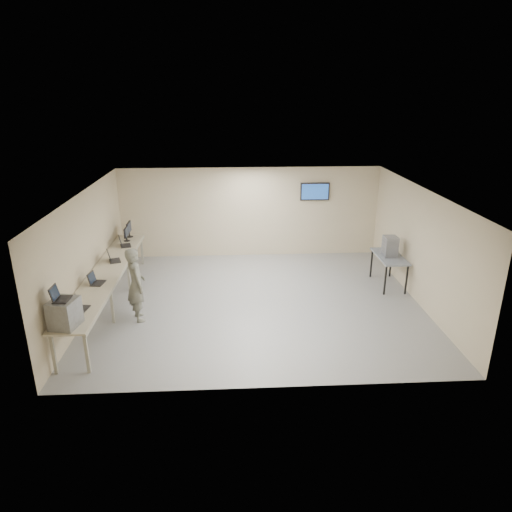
{
  "coord_description": "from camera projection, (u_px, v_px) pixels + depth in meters",
  "views": [
    {
      "loc": [
        -0.59,
        -10.3,
        4.97
      ],
      "look_at": [
        0.0,
        0.2,
        1.15
      ],
      "focal_mm": 32.0,
      "sensor_mm": 36.0,
      "label": 1
    }
  ],
  "objects": [
    {
      "name": "monitor_far",
      "position": [
        129.0,
        228.0,
        13.38
      ],
      "size": [
        0.2,
        0.45,
        0.45
      ],
      "color": "black",
      "rests_on": "workbench"
    },
    {
      "name": "soldier",
      "position": [
        136.0,
        284.0,
        10.26
      ],
      "size": [
        0.62,
        0.74,
        1.73
      ],
      "primitive_type": "imported",
      "rotation": [
        0.0,
        0.0,
        1.96
      ],
      "color": "slate",
      "rests_on": "ground"
    },
    {
      "name": "laptop_on_box",
      "position": [
        59.0,
        297.0,
        8.16
      ],
      "size": [
        0.3,
        0.36,
        0.27
      ],
      "rotation": [
        0.0,
        0.0,
        -0.03
      ],
      "color": "black",
      "rests_on": "equipment_box"
    },
    {
      "name": "side_table",
      "position": [
        390.0,
        258.0,
        12.12
      ],
      "size": [
        0.66,
        1.4,
        0.84
      ],
      "color": "gray",
      "rests_on": "ground"
    },
    {
      "name": "monitor_near",
      "position": [
        126.0,
        233.0,
        13.02
      ],
      "size": [
        0.18,
        0.41,
        0.4
      ],
      "color": "black",
      "rests_on": "workbench"
    },
    {
      "name": "workbench",
      "position": [
        107.0,
        274.0,
        10.92
      ],
      "size": [
        0.76,
        6.0,
        0.9
      ],
      "color": "#C4B38D",
      "rests_on": "ground"
    },
    {
      "name": "storage_bins",
      "position": [
        390.0,
        246.0,
        12.01
      ],
      "size": [
        0.34,
        0.38,
        0.54
      ],
      "color": "gray",
      "rests_on": "side_table"
    },
    {
      "name": "laptop_3",
      "position": [
        123.0,
        243.0,
        12.66
      ],
      "size": [
        0.4,
        0.44,
        0.29
      ],
      "rotation": [
        0.0,
        0.0,
        0.3
      ],
      "color": "black",
      "rests_on": "workbench"
    },
    {
      "name": "laptop_0",
      "position": [
        77.0,
        306.0,
        8.97
      ],
      "size": [
        0.34,
        0.39,
        0.28
      ],
      "rotation": [
        0.0,
        0.0,
        -0.15
      ],
      "color": "black",
      "rests_on": "workbench"
    },
    {
      "name": "equipment_box",
      "position": [
        65.0,
        313.0,
        8.28
      ],
      "size": [
        0.54,
        0.59,
        0.53
      ],
      "primitive_type": "cube",
      "rotation": [
        0.0,
        0.0,
        -0.2
      ],
      "color": "gray",
      "rests_on": "workbench"
    },
    {
      "name": "laptop_1",
      "position": [
        95.0,
        281.0,
        10.19
      ],
      "size": [
        0.33,
        0.38,
        0.27
      ],
      "rotation": [
        0.0,
        0.0,
        -0.13
      ],
      "color": "black",
      "rests_on": "workbench"
    },
    {
      "name": "laptop_2",
      "position": [
        112.0,
        258.0,
        11.53
      ],
      "size": [
        0.41,
        0.43,
        0.29
      ],
      "rotation": [
        0.0,
        0.0,
        0.33
      ],
      "color": "black",
      "rests_on": "workbench"
    },
    {
      "name": "room",
      "position": [
        258.0,
        248.0,
        10.96
      ],
      "size": [
        8.01,
        7.01,
        2.81
      ],
      "color": "#979797",
      "rests_on": "ground"
    }
  ]
}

